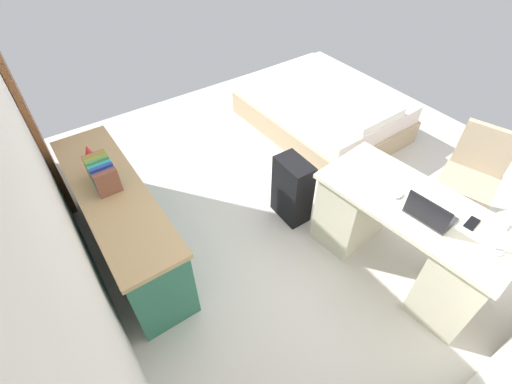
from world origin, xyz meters
name	(u,v)px	position (x,y,z in m)	size (l,w,h in m)	color
ground_plane	(302,195)	(0.00, 0.00, 0.00)	(5.19, 5.19, 0.00)	beige
wall_back	(29,168)	(0.00, 2.08, 1.38)	(4.19, 0.10, 2.76)	silver
door_wooden	(21,102)	(1.54, 2.00, 1.02)	(0.88, 0.05, 2.04)	brown
desk	(403,235)	(-1.10, -0.09, 0.40)	(1.50, 0.81, 0.76)	beige
office_chair	(467,183)	(-1.04, -1.04, 0.42)	(0.58, 0.58, 0.94)	black
credenza	(123,222)	(0.34, 1.70, 0.37)	(1.80, 0.48, 0.74)	#2D7056
bed	(322,110)	(0.84, -1.01, 0.24)	(1.94, 1.45, 0.58)	tan
suitcase_black	(292,190)	(-0.13, 0.26, 0.33)	(0.36, 0.22, 0.65)	black
laptop	(429,214)	(-1.23, -0.02, 0.81)	(0.33, 0.25, 0.21)	#333338
computer_mouse	(398,195)	(-0.97, -0.03, 0.77)	(0.06, 0.10, 0.03)	white
cell_phone_near_laptop	(472,223)	(-1.44, -0.24, 0.76)	(0.07, 0.14, 0.01)	black
desk_lamp	(507,219)	(-1.61, -0.15, 1.01)	(0.16, 0.11, 0.34)	silver
book_row	(102,173)	(0.44, 1.70, 0.85)	(0.32, 0.17, 0.22)	brown
figurine_small	(88,151)	(0.84, 1.70, 0.80)	(0.08, 0.08, 0.11)	red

